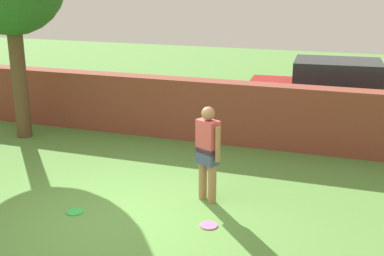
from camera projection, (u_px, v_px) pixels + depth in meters
name	position (u px, v px, depth m)	size (l,w,h in m)	color
ground_plane	(119.00, 220.00, 7.60)	(40.00, 40.00, 0.00)	#568C3D
brick_wall	(144.00, 105.00, 11.72)	(13.80, 0.50, 1.39)	brown
person	(208.00, 150.00, 8.02)	(0.49, 0.36, 1.62)	#9E704C
car	(335.00, 96.00, 11.93)	(4.30, 2.14, 1.72)	#A51111
frisbee_pink	(209.00, 225.00, 7.42)	(0.27, 0.27, 0.02)	pink
frisbee_green	(75.00, 212.00, 7.85)	(0.27, 0.27, 0.02)	green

